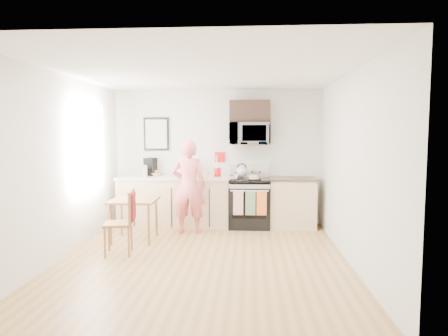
# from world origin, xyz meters

# --- Properties ---
(floor) EXTENTS (4.60, 4.60, 0.00)m
(floor) POSITION_xyz_m (0.00, 0.00, 0.00)
(floor) COLOR olive
(floor) RESTS_ON ground
(back_wall) EXTENTS (4.00, 0.04, 2.60)m
(back_wall) POSITION_xyz_m (0.00, 2.30, 1.30)
(back_wall) COLOR silver
(back_wall) RESTS_ON floor
(front_wall) EXTENTS (4.00, 0.04, 2.60)m
(front_wall) POSITION_xyz_m (0.00, -2.30, 1.30)
(front_wall) COLOR silver
(front_wall) RESTS_ON floor
(left_wall) EXTENTS (0.04, 4.60, 2.60)m
(left_wall) POSITION_xyz_m (-2.00, 0.00, 1.30)
(left_wall) COLOR silver
(left_wall) RESTS_ON floor
(right_wall) EXTENTS (0.04, 4.60, 2.60)m
(right_wall) POSITION_xyz_m (2.00, 0.00, 1.30)
(right_wall) COLOR silver
(right_wall) RESTS_ON floor
(ceiling) EXTENTS (4.00, 4.60, 0.04)m
(ceiling) POSITION_xyz_m (0.00, 0.00, 2.60)
(ceiling) COLOR white
(ceiling) RESTS_ON back_wall
(window) EXTENTS (0.06, 1.40, 1.50)m
(window) POSITION_xyz_m (-1.96, 0.80, 1.55)
(window) COLOR silver
(window) RESTS_ON left_wall
(cabinet_left) EXTENTS (2.10, 0.60, 0.90)m
(cabinet_left) POSITION_xyz_m (-0.80, 2.00, 0.45)
(cabinet_left) COLOR #D2B486
(cabinet_left) RESTS_ON floor
(countertop_left) EXTENTS (2.14, 0.64, 0.04)m
(countertop_left) POSITION_xyz_m (-0.80, 2.00, 0.92)
(countertop_left) COLOR white
(countertop_left) RESTS_ON cabinet_left
(cabinet_right) EXTENTS (0.84, 0.60, 0.90)m
(cabinet_right) POSITION_xyz_m (1.43, 2.00, 0.45)
(cabinet_right) COLOR #D2B486
(cabinet_right) RESTS_ON floor
(countertop_right) EXTENTS (0.88, 0.64, 0.04)m
(countertop_right) POSITION_xyz_m (1.43, 2.00, 0.92)
(countertop_right) COLOR black
(countertop_right) RESTS_ON cabinet_right
(range) EXTENTS (0.76, 0.70, 1.16)m
(range) POSITION_xyz_m (0.63, 1.98, 0.44)
(range) COLOR black
(range) RESTS_ON floor
(microwave) EXTENTS (0.76, 0.51, 0.42)m
(microwave) POSITION_xyz_m (0.63, 2.08, 1.76)
(microwave) COLOR silver
(microwave) RESTS_ON back_wall
(upper_cabinet) EXTENTS (0.76, 0.35, 0.40)m
(upper_cabinet) POSITION_xyz_m (0.63, 2.12, 2.18)
(upper_cabinet) COLOR black
(upper_cabinet) RESTS_ON back_wall
(wall_art) EXTENTS (0.50, 0.04, 0.65)m
(wall_art) POSITION_xyz_m (-1.20, 2.28, 1.75)
(wall_art) COLOR black
(wall_art) RESTS_ON back_wall
(wall_trivet) EXTENTS (0.20, 0.02, 0.20)m
(wall_trivet) POSITION_xyz_m (0.05, 2.28, 1.30)
(wall_trivet) COLOR red
(wall_trivet) RESTS_ON back_wall
(person) EXTENTS (0.61, 0.41, 1.66)m
(person) POSITION_xyz_m (-0.44, 1.45, 0.83)
(person) COLOR #DC3C4A
(person) RESTS_ON floor
(dining_table) EXTENTS (0.74, 0.74, 0.69)m
(dining_table) POSITION_xyz_m (-1.26, 0.90, 0.61)
(dining_table) COLOR brown
(dining_table) RESTS_ON floor
(chair) EXTENTS (0.49, 0.46, 0.93)m
(chair) POSITION_xyz_m (-1.15, 0.17, 0.60)
(chair) COLOR brown
(chair) RESTS_ON floor
(knife_block) EXTENTS (0.15, 0.16, 0.21)m
(knife_block) POSITION_xyz_m (-0.47, 2.13, 1.04)
(knife_block) COLOR brown
(knife_block) RESTS_ON countertop_left
(utensil_crock) EXTENTS (0.13, 0.13, 0.40)m
(utensil_crock) POSITION_xyz_m (0.02, 2.11, 1.10)
(utensil_crock) COLOR red
(utensil_crock) RESTS_ON countertop_left
(fruit_bowl) EXTENTS (0.26, 0.26, 0.11)m
(fruit_bowl) POSITION_xyz_m (-1.19, 2.16, 0.98)
(fruit_bowl) COLOR white
(fruit_bowl) RESTS_ON countertop_left
(milk_carton) EXTENTS (0.11, 0.11, 0.22)m
(milk_carton) POSITION_xyz_m (-1.37, 1.98, 1.05)
(milk_carton) COLOR tan
(milk_carton) RESTS_ON countertop_left
(coffee_maker) EXTENTS (0.23, 0.31, 0.35)m
(coffee_maker) POSITION_xyz_m (-1.31, 2.18, 1.10)
(coffee_maker) COLOR black
(coffee_maker) RESTS_ON countertop_left
(bread_bag) EXTENTS (0.31, 0.15, 0.11)m
(bread_bag) POSITION_xyz_m (-0.30, 1.90, 1.00)
(bread_bag) COLOR tan
(bread_bag) RESTS_ON countertop_left
(cake) EXTENTS (0.25, 0.25, 0.08)m
(cake) POSITION_xyz_m (0.72, 1.81, 0.96)
(cake) COLOR black
(cake) RESTS_ON range
(kettle) EXTENTS (0.21, 0.21, 0.27)m
(kettle) POSITION_xyz_m (0.48, 2.20, 1.04)
(kettle) COLOR white
(kettle) RESTS_ON range
(pot) EXTENTS (0.18, 0.30, 0.09)m
(pot) POSITION_xyz_m (0.35, 1.86, 0.97)
(pot) COLOR silver
(pot) RESTS_ON range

